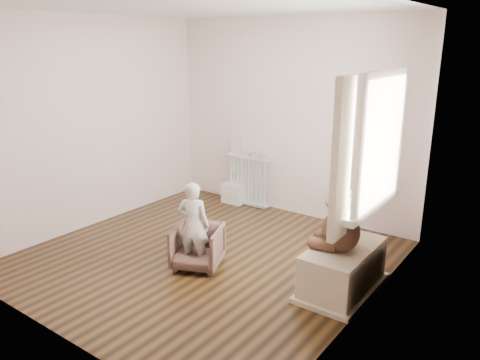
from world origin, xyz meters
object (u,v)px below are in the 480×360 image
Objects in this scene: armchair at (197,247)px; toy_vanity at (234,184)px; plush_cat at (369,189)px; radiator at (247,179)px; child at (194,225)px; toy_bench at (343,270)px; teddy_bear at (341,226)px.

toy_vanity is at bearing 92.86° from armchair.
radiator is at bearing 150.57° from plush_cat.
armchair is (0.92, -1.87, -0.05)m from toy_vanity.
child is 3.50× the size of plush_cat.
radiator is 2.04m from armchair.
radiator is 0.24m from toy_vanity.
armchair is 1.50m from toy_bench.
teddy_bear is at bearing -8.29° from armchair.
radiator is 2.08m from child.
radiator is 1.27× the size of teddy_bear.
teddy_bear reaches higher than toy_bench.
armchair is (0.71, -1.90, -0.16)m from radiator.
plush_cat is (2.28, -1.33, 0.61)m from radiator.
teddy_bear is at bearing -35.78° from radiator.
toy_bench is (1.43, 0.45, -0.03)m from armchair.
plush_cat is (0.16, 0.20, 0.33)m from teddy_bear.
armchair is at bearing -69.61° from radiator.
toy_bench is (2.34, -1.43, -0.08)m from toy_vanity.
radiator is 0.77× the size of toy_bench.
armchair is 0.87× the size of teddy_bear.
armchair reaches higher than toy_bench.
teddy_bear is at bearing 173.59° from child.
radiator reaches higher than toy_vanity.
toy_vanity reaches higher than armchair.
radiator is at bearing -93.27° from child.
toy_bench is 3.57× the size of plush_cat.
toy_vanity is 1.05× the size of armchair.
toy_bench is at bearing -5.73° from armchair.
child is (0.71, -1.95, 0.09)m from radiator.
armchair is at bearing -173.86° from teddy_bear.
child reaches higher than radiator.
toy_vanity is 2.75m from toy_bench.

